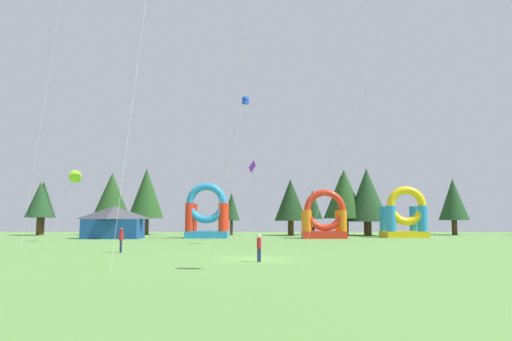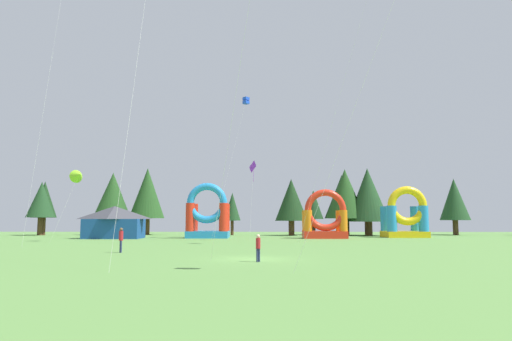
{
  "view_description": "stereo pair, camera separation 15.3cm",
  "coord_description": "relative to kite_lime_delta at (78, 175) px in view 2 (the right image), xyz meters",
  "views": [
    {
      "loc": [
        0.47,
        -28.78,
        2.47
      ],
      "look_at": [
        0.0,
        11.52,
        6.72
      ],
      "focal_mm": 32.26,
      "sensor_mm": 36.0,
      "label": 1
    },
    {
      "loc": [
        0.62,
        -28.78,
        2.47
      ],
      "look_at": [
        0.0,
        11.52,
        6.72
      ],
      "focal_mm": 32.26,
      "sensor_mm": 36.0,
      "label": 2
    }
  ],
  "objects": [
    {
      "name": "tree_row_9",
      "position": [
        33.06,
        23.14,
        -1.27
      ],
      "size": [
        5.64,
        5.64,
        9.5
      ],
      "color": "#4C331E",
      "rests_on": "ground_plane"
    },
    {
      "name": "tree_row_10",
      "position": [
        36.16,
        18.78,
        -1.21
      ],
      "size": [
        6.17,
        6.17,
        10.08
      ],
      "color": "#4C331E",
      "rests_on": "ground_plane"
    },
    {
      "name": "kite_lime_delta",
      "position": [
        0.0,
        0.0,
        0.0
      ],
      "size": [
        3.03,
        2.88,
        8.05
      ],
      "color": "#8CD826",
      "rests_on": "ground_plane"
    },
    {
      "name": "inflatable_blue_arch",
      "position": [
        13.23,
        9.75,
        -4.56
      ],
      "size": [
        5.43,
        4.13,
        7.1
      ],
      "color": "#268CD8",
      "rests_on": "ground_plane"
    },
    {
      "name": "tree_row_7",
      "position": [
        28.47,
        23.06,
        -2.56
      ],
      "size": [
        3.11,
        3.11,
        7.06
      ],
      "color": "#4C331E",
      "rests_on": "ground_plane"
    },
    {
      "name": "tree_row_1",
      "position": [
        -13.48,
        19.54,
        -1.9
      ],
      "size": [
        4.24,
        4.24,
        8.13
      ],
      "color": "#4C331E",
      "rests_on": "ground_plane"
    },
    {
      "name": "tree_row_11",
      "position": [
        50.19,
        21.59,
        -1.8
      ],
      "size": [
        4.52,
        4.52,
        8.74
      ],
      "color": "#4C331E",
      "rests_on": "ground_plane"
    },
    {
      "name": "inflatable_red_slide",
      "position": [
        28.34,
        8.77,
        -5.06
      ],
      "size": [
        5.48,
        3.73,
        6.22
      ],
      "color": "red",
      "rests_on": "ground_plane"
    },
    {
      "name": "tree_row_8",
      "position": [
        32.92,
        19.58,
        -1.03
      ],
      "size": [
        5.97,
        5.97,
        10.01
      ],
      "color": "#4C331E",
      "rests_on": "ground_plane"
    },
    {
      "name": "tree_row_4",
      "position": [
        2.15,
        21.97,
        -0.78
      ],
      "size": [
        5.49,
        5.49,
        10.48
      ],
      "color": "#4C331E",
      "rests_on": "ground_plane"
    },
    {
      "name": "tree_row_3",
      "position": [
        -3.06,
        21.14,
        -1.09
      ],
      "size": [
        5.59,
        5.59,
        9.69
      ],
      "color": "#4C331E",
      "rests_on": "ground_plane"
    },
    {
      "name": "inflatable_yellow_castle",
      "position": [
        39.58,
        12.07,
        -4.68
      ],
      "size": [
        5.46,
        4.64,
        6.81
      ],
      "color": "yellow",
      "rests_on": "ground_plane"
    },
    {
      "name": "tree_row_2",
      "position": [
        -13.28,
        20.1,
        -1.86
      ],
      "size": [
        3.75,
        3.75,
        8.25
      ],
      "color": "#4C331E",
      "rests_on": "ground_plane"
    },
    {
      "name": "tree_row_5",
      "position": [
        15.71,
        20.61,
        -2.94
      ],
      "size": [
        2.58,
        2.58,
        6.52
      ],
      "color": "#4C331E",
      "rests_on": "ground_plane"
    },
    {
      "name": "ground_plane",
      "position": [
        19.84,
        -21.5,
        -7.26
      ],
      "size": [
        120.0,
        120.0,
        0.0
      ],
      "primitive_type": "plane",
      "color": "#5B8C42"
    },
    {
      "name": "person_midfield",
      "position": [
        9.95,
        -16.17,
        -6.17
      ],
      "size": [
        0.43,
        0.43,
        1.82
      ],
      "rotation": [
        0.0,
        0.0,
        2.11
      ],
      "color": "navy",
      "rests_on": "ground_plane"
    },
    {
      "name": "festival_tent",
      "position": [
        1.45,
        8.41,
        -5.2
      ],
      "size": [
        7.01,
        4.14,
        4.11
      ],
      "color": "#19478C",
      "rests_on": "ground_plane"
    },
    {
      "name": "person_far_side",
      "position": [
        20.17,
        -23.35,
        -6.32
      ],
      "size": [
        0.38,
        0.38,
        1.58
      ],
      "rotation": [
        0.0,
        0.0,
        0.74
      ],
      "color": "navy",
      "rests_on": "ground_plane"
    },
    {
      "name": "kite_purple_diamond",
      "position": [
        19.38,
        3.61,
        1.2
      ],
      "size": [
        0.99,
        2.36,
        9.06
      ],
      "color": "purple",
      "rests_on": "ground_plane"
    },
    {
      "name": "kite_blue_box",
      "position": [
        18.22,
        8.91,
        10.67
      ],
      "size": [
        4.41,
        4.6,
        18.43
      ],
      "color": "blue",
      "rests_on": "ground_plane"
    },
    {
      "name": "tree_row_6",
      "position": [
        24.73,
        19.26,
        -1.95
      ],
      "size": [
        4.9,
        4.9,
        8.51
      ],
      "color": "#4C331E",
      "rests_on": "ground_plane"
    }
  ]
}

